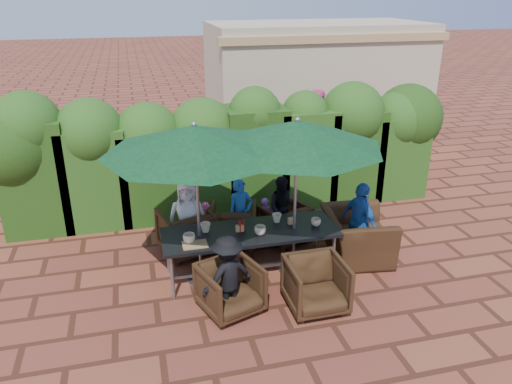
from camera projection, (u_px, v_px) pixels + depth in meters
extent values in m
plane|color=brown|center=(260.00, 266.00, 7.94)|extent=(80.00, 80.00, 0.00)
cube|color=black|center=(250.00, 232.00, 7.44)|extent=(2.62, 0.90, 0.05)
cube|color=gray|center=(250.00, 267.00, 7.67)|extent=(2.42, 0.05, 0.05)
cylinder|color=gray|center=(172.00, 277.00, 7.00)|extent=(0.05, 0.05, 0.70)
cylinder|color=gray|center=(168.00, 253.00, 7.62)|extent=(0.05, 0.05, 0.70)
cylinder|color=gray|center=(333.00, 256.00, 7.55)|extent=(0.05, 0.05, 0.70)
cylinder|color=gray|center=(317.00, 235.00, 8.17)|extent=(0.05, 0.05, 0.70)
cylinder|color=gray|center=(201.00, 279.00, 7.57)|extent=(0.44, 0.44, 0.03)
cylinder|color=gray|center=(198.00, 208.00, 7.11)|extent=(0.04, 0.04, 2.40)
cone|color=#0B3215|center=(195.00, 139.00, 6.72)|extent=(2.58, 2.58, 0.38)
sphere|color=gray|center=(194.00, 124.00, 6.65)|extent=(0.08, 0.08, 0.08)
cylinder|color=gray|center=(293.00, 270.00, 7.80)|extent=(0.44, 0.44, 0.03)
cylinder|color=gray|center=(295.00, 201.00, 7.35)|extent=(0.04, 0.04, 2.40)
cone|color=#0B3215|center=(297.00, 134.00, 6.96)|extent=(2.49, 2.49, 0.38)
sphere|color=gray|center=(298.00, 120.00, 6.88)|extent=(0.08, 0.08, 0.08)
imported|color=black|center=(186.00, 230.00, 8.20)|extent=(0.97, 0.93, 0.84)
imported|color=black|center=(234.00, 223.00, 8.48)|extent=(0.93, 0.89, 0.79)
imported|color=black|center=(285.00, 221.00, 8.62)|extent=(0.92, 0.89, 0.73)
imported|color=black|center=(230.00, 286.00, 6.72)|extent=(0.94, 0.91, 0.77)
imported|color=black|center=(316.00, 283.00, 6.77)|extent=(0.78, 0.73, 0.80)
imported|color=black|center=(357.00, 228.00, 8.04)|extent=(0.91, 1.26, 1.02)
imported|color=white|center=(187.00, 217.00, 8.11)|extent=(0.67, 0.44, 1.29)
imported|color=#1F59A8|center=(241.00, 213.00, 8.35)|extent=(0.50, 0.44, 1.20)
imported|color=black|center=(283.00, 208.00, 8.62)|extent=(0.61, 0.44, 1.14)
imported|color=black|center=(228.00, 276.00, 6.61)|extent=(0.80, 0.56, 1.14)
imported|color=#1F59A8|center=(360.00, 223.00, 7.89)|extent=(0.57, 0.85, 1.33)
imported|color=#ED5390|center=(206.00, 225.00, 8.37)|extent=(0.34, 0.30, 0.82)
imported|color=#A152B2|center=(265.00, 219.00, 8.65)|extent=(0.30, 0.26, 0.77)
imported|color=green|center=(286.00, 138.00, 11.89)|extent=(1.46, 0.54, 1.55)
imported|color=#ED5390|center=(314.00, 128.00, 12.11)|extent=(1.00, 0.72, 1.88)
imported|color=gray|center=(338.00, 132.00, 12.14)|extent=(1.17, 0.79, 1.67)
imported|color=beige|center=(189.00, 238.00, 7.06)|extent=(0.18, 0.18, 0.14)
imported|color=beige|center=(206.00, 227.00, 7.38)|extent=(0.15, 0.15, 0.14)
imported|color=beige|center=(260.00, 230.00, 7.30)|extent=(0.17, 0.17, 0.14)
imported|color=beige|center=(277.00, 218.00, 7.68)|extent=(0.15, 0.15, 0.14)
imported|color=beige|center=(316.00, 222.00, 7.57)|extent=(0.15, 0.15, 0.12)
cylinder|color=#B20C0A|center=(240.00, 226.00, 7.38)|extent=(0.04, 0.04, 0.17)
cylinder|color=#4C230C|center=(244.00, 225.00, 7.43)|extent=(0.04, 0.04, 0.17)
cube|color=#A07B4D|center=(195.00, 245.00, 7.02)|extent=(0.35, 0.25, 0.02)
cube|color=tan|center=(240.00, 228.00, 7.40)|extent=(0.12, 0.06, 0.10)
cube|color=tan|center=(292.00, 221.00, 7.64)|extent=(0.12, 0.06, 0.10)
cube|color=black|center=(36.00, 176.00, 8.81)|extent=(1.15, 0.95, 2.04)
sphere|color=black|center=(27.00, 125.00, 8.46)|extent=(1.17, 1.17, 1.17)
cube|color=black|center=(95.00, 176.00, 9.08)|extent=(1.15, 0.95, 1.85)
sphere|color=black|center=(90.00, 132.00, 8.76)|extent=(1.21, 1.21, 1.21)
cube|color=black|center=(151.00, 175.00, 9.33)|extent=(1.15, 0.95, 1.71)
sphere|color=black|center=(148.00, 136.00, 9.04)|extent=(1.23, 1.23, 1.23)
cube|color=black|center=(204.00, 170.00, 9.55)|extent=(1.15, 0.95, 1.73)
sphere|color=black|center=(203.00, 131.00, 9.26)|extent=(1.25, 1.25, 1.25)
cube|color=black|center=(255.00, 159.00, 9.72)|extent=(1.15, 0.95, 2.02)
sphere|color=black|center=(255.00, 113.00, 9.38)|extent=(0.99, 0.99, 0.99)
cube|color=black|center=(303.00, 157.00, 9.97)|extent=(1.15, 0.95, 1.93)
sphere|color=black|center=(305.00, 114.00, 9.64)|extent=(0.92, 0.92, 0.92)
cube|color=black|center=(350.00, 154.00, 10.21)|extent=(1.15, 0.95, 1.88)
sphere|color=black|center=(353.00, 114.00, 9.88)|extent=(1.27, 1.27, 1.27)
cube|color=black|center=(393.00, 155.00, 10.47)|extent=(1.15, 0.95, 1.69)
sphere|color=black|center=(397.00, 120.00, 10.18)|extent=(1.16, 1.16, 1.16)
sphere|color=black|center=(12.00, 144.00, 8.61)|extent=(1.60, 1.60, 1.60)
sphere|color=black|center=(408.00, 118.00, 10.34)|extent=(1.40, 1.40, 1.40)
cube|color=#BEAD8D|center=(316.00, 81.00, 14.39)|extent=(6.00, 3.00, 3.20)
cube|color=tan|center=(339.00, 39.00, 12.59)|extent=(6.20, 0.25, 0.20)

